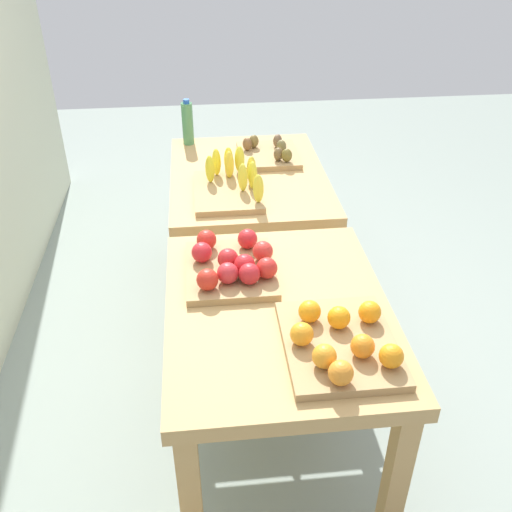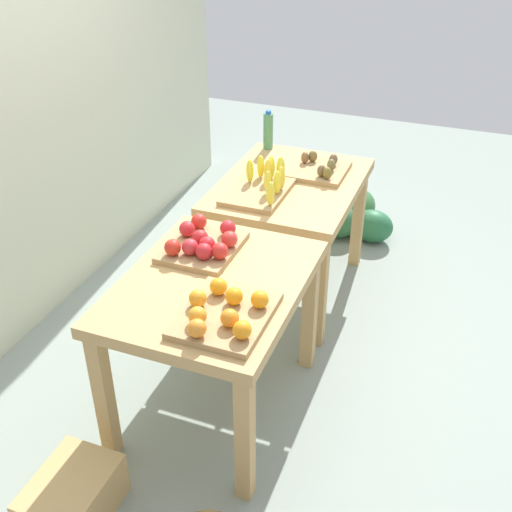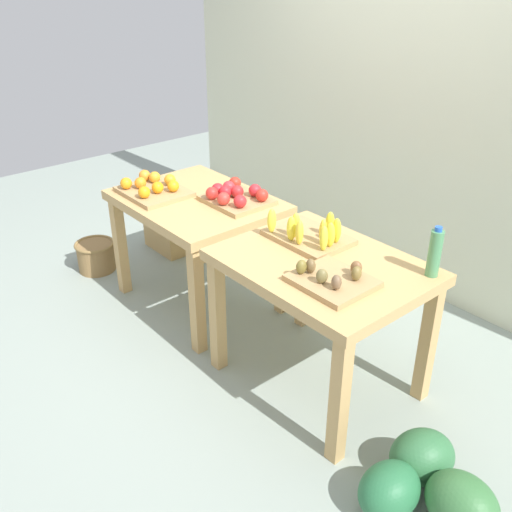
# 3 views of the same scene
# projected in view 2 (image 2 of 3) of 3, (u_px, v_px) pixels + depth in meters

# --- Properties ---
(ground_plane) EXTENTS (8.00, 8.00, 0.00)m
(ground_plane) POSITION_uv_depth(u_px,v_px,m) (256.00, 339.00, 3.71)
(ground_plane) COLOR gray
(back_wall) EXTENTS (4.40, 0.12, 3.00)m
(back_wall) POSITION_uv_depth(u_px,v_px,m) (18.00, 59.00, 3.33)
(back_wall) COLOR beige
(back_wall) RESTS_ON ground_plane
(display_table_left) EXTENTS (1.04, 0.80, 0.77)m
(display_table_left) POSITION_uv_depth(u_px,v_px,m) (213.00, 301.00, 2.92)
(display_table_left) COLOR tan
(display_table_left) RESTS_ON ground_plane
(display_table_right) EXTENTS (1.04, 0.80, 0.77)m
(display_table_right) POSITION_uv_depth(u_px,v_px,m) (290.00, 199.00, 3.81)
(display_table_right) COLOR tan
(display_table_right) RESTS_ON ground_plane
(orange_bin) EXTENTS (0.45, 0.36, 0.11)m
(orange_bin) POSITION_uv_depth(u_px,v_px,m) (224.00, 312.00, 2.60)
(orange_bin) COLOR tan
(orange_bin) RESTS_ON display_table_left
(apple_bin) EXTENTS (0.40, 0.35, 0.11)m
(apple_bin) POSITION_uv_depth(u_px,v_px,m) (203.00, 243.00, 3.05)
(apple_bin) COLOR tan
(apple_bin) RESTS_ON display_table_left
(banana_crate) EXTENTS (0.44, 0.32, 0.17)m
(banana_crate) POSITION_uv_depth(u_px,v_px,m) (262.00, 186.00, 3.59)
(banana_crate) COLOR tan
(banana_crate) RESTS_ON display_table_right
(kiwi_bin) EXTENTS (0.36, 0.32, 0.10)m
(kiwi_bin) POSITION_uv_depth(u_px,v_px,m) (320.00, 169.00, 3.84)
(kiwi_bin) COLOR tan
(kiwi_bin) RESTS_ON display_table_right
(water_bottle) EXTENTS (0.06, 0.06, 0.26)m
(water_bottle) POSITION_uv_depth(u_px,v_px,m) (268.00, 131.00, 4.12)
(water_bottle) COLOR #4C8C59
(water_bottle) RESTS_ON display_table_right
(watermelon_pile) EXTENTS (0.60, 0.60, 0.26)m
(watermelon_pile) POSITION_uv_depth(u_px,v_px,m) (355.00, 217.00, 4.72)
(watermelon_pile) COLOR #346937
(watermelon_pile) RESTS_ON ground_plane
(cardboard_produce_box) EXTENTS (0.40, 0.30, 0.22)m
(cardboard_produce_box) POSITION_uv_depth(u_px,v_px,m) (73.00, 497.00, 2.65)
(cardboard_produce_box) COLOR tan
(cardboard_produce_box) RESTS_ON ground_plane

